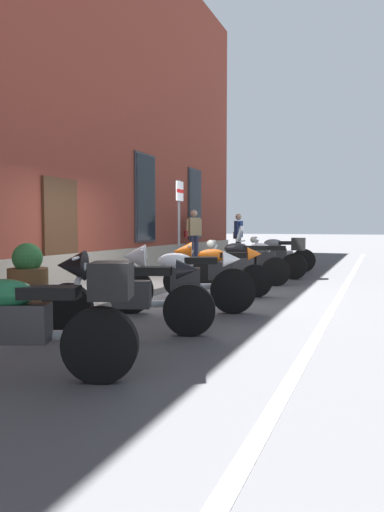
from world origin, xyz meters
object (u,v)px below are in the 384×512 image
at_px(motorcycle_green_touring, 30,318).
at_px(pedestrian_blue_top, 238,234).
at_px(motorcycle_grey_naked, 276,254).
at_px(parking_sign, 179,214).
at_px(motorcycle_orange_sport, 213,267).
at_px(barrel_planter, 28,282).
at_px(motorcycle_black_sport, 121,289).
at_px(pedestrian_tan_coat, 194,232).
at_px(motorcycle_white_sport, 176,276).
at_px(motorcycle_silver_touring, 269,257).
at_px(motorcycle_black_naked, 240,263).

bearing_deg(motorcycle_green_touring, pedestrian_blue_top, 8.60).
distance_m(motorcycle_grey_naked, parking_sign, 3.90).
bearing_deg(parking_sign, motorcycle_orange_sport, -140.84).
height_order(motorcycle_green_touring, barrel_planter, motorcycle_green_touring).
height_order(motorcycle_black_sport, pedestrian_tan_coat, pedestrian_tan_coat).
xyz_separation_m(motorcycle_white_sport, motorcycle_silver_touring, (5.07, -0.26, -0.02)).
relative_size(motorcycle_black_naked, pedestrian_blue_top, 1.26).
xyz_separation_m(motorcycle_black_naked, motorcycle_grey_naked, (3.46, -0.06, 0.00)).
relative_size(motorcycle_black_naked, motorcycle_grey_naked, 0.96).
relative_size(motorcycle_green_touring, parking_sign, 0.87).
bearing_deg(motorcycle_black_sport, pedestrian_blue_top, 9.05).
height_order(motorcycle_white_sport, motorcycle_black_naked, motorcycle_white_sport).
bearing_deg(motorcycle_green_touring, motorcycle_orange_sport, 1.64).
xyz_separation_m(motorcycle_grey_naked, pedestrian_blue_top, (2.57, 1.85, 0.52)).
xyz_separation_m(motorcycle_orange_sport, pedestrian_tan_coat, (6.77, 3.07, 0.54)).
xyz_separation_m(motorcycle_black_naked, motorcycle_silver_touring, (1.63, -0.27, 0.05)).
distance_m(pedestrian_tan_coat, pedestrian_blue_top, 1.62).
bearing_deg(pedestrian_tan_coat, motorcycle_grey_naked, -116.79).
relative_size(motorcycle_black_sport, motorcycle_black_naked, 0.99).
relative_size(motorcycle_black_sport, motorcycle_silver_touring, 0.96).
distance_m(motorcycle_orange_sport, barrel_planter, 3.42).
bearing_deg(motorcycle_grey_naked, motorcycle_white_sport, 179.56).
distance_m(motorcycle_green_touring, motorcycle_grey_naked, 10.17).
bearing_deg(barrel_planter, motorcycle_black_sport, -96.89).
bearing_deg(pedestrian_blue_top, pedestrian_tan_coat, 127.51).
distance_m(motorcycle_white_sport, barrel_planter, 2.07).
height_order(motorcycle_black_sport, parking_sign, parking_sign).
height_order(pedestrian_blue_top, parking_sign, parking_sign).
distance_m(motorcycle_grey_naked, pedestrian_blue_top, 3.21).
bearing_deg(motorcycle_silver_touring, parking_sign, 133.11).
distance_m(motorcycle_black_naked, parking_sign, 1.80).
height_order(motorcycle_black_sport, pedestrian_blue_top, pedestrian_blue_top).
bearing_deg(motorcycle_orange_sport, motorcycle_grey_naked, -0.79).
xyz_separation_m(motorcycle_black_sport, parking_sign, (4.98, 1.40, 1.01)).
bearing_deg(motorcycle_green_touring, motorcycle_black_sport, 5.72).
relative_size(motorcycle_black_naked, motorcycle_silver_touring, 0.97).
xyz_separation_m(motorcycle_green_touring, parking_sign, (6.74, 1.58, 1.03)).
distance_m(motorcycle_green_touring, motorcycle_black_naked, 6.71).
bearing_deg(motorcycle_black_naked, motorcycle_white_sport, -179.82).
height_order(motorcycle_black_sport, motorcycle_black_naked, motorcycle_black_sport).
height_order(motorcycle_white_sport, motorcycle_grey_naked, motorcycle_white_sport).
bearing_deg(parking_sign, motorcycle_black_naked, -91.31).
height_order(motorcycle_green_touring, motorcycle_orange_sport, motorcycle_green_touring).
bearing_deg(motorcycle_orange_sport, motorcycle_silver_touring, -4.69).
relative_size(motorcycle_green_touring, motorcycle_grey_naked, 0.91).
xyz_separation_m(motorcycle_green_touring, motorcycle_grey_naked, (10.17, 0.07, -0.05)).
bearing_deg(motorcycle_black_sport, parking_sign, 15.70).
distance_m(motorcycle_black_sport, motorcycle_white_sport, 1.51).
relative_size(motorcycle_green_touring, motorcycle_white_sport, 0.93).
relative_size(motorcycle_green_touring, pedestrian_blue_top, 1.20).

